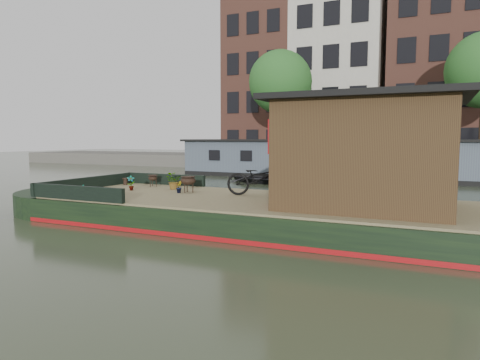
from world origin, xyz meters
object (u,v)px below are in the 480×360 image
at_px(brazier_rear, 153,181).
at_px(brazier_front, 188,184).
at_px(dinghy, 259,176).
at_px(cabin, 367,151).
at_px(bicycle, 260,178).
at_px(potted_plant_a, 131,183).

bearing_deg(brazier_rear, brazier_front, -24.25).
relative_size(brazier_rear, dinghy, 0.13).
bearing_deg(brazier_front, cabin, -5.41).
bearing_deg(cabin, brazier_rear, 169.24).
xyz_separation_m(brazier_front, brazier_rear, (-1.79, 0.81, -0.04)).
height_order(cabin, brazier_rear, cabin).
distance_m(cabin, bicycle, 2.98).
xyz_separation_m(potted_plant_a, brazier_front, (1.77, 0.28, 0.01)).
bearing_deg(cabin, brazier_front, 174.59).
relative_size(brazier_front, brazier_rear, 1.24).
distance_m(potted_plant_a, brazier_front, 1.79).
bearing_deg(brazier_rear, dinghy, 88.63).
relative_size(potted_plant_a, brazier_front, 0.95).
relative_size(bicycle, brazier_rear, 4.79).
bearing_deg(bicycle, brazier_front, 84.61).
height_order(bicycle, brazier_rear, bicycle).
xyz_separation_m(potted_plant_a, dinghy, (0.18, 9.47, -0.56)).
height_order(bicycle, potted_plant_a, bicycle).
distance_m(cabin, potted_plant_a, 6.74).
xyz_separation_m(bicycle, potted_plant_a, (-3.86, -0.48, -0.25)).
bearing_deg(cabin, potted_plant_a, 178.45).
bearing_deg(potted_plant_a, brazier_front, 9.04).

